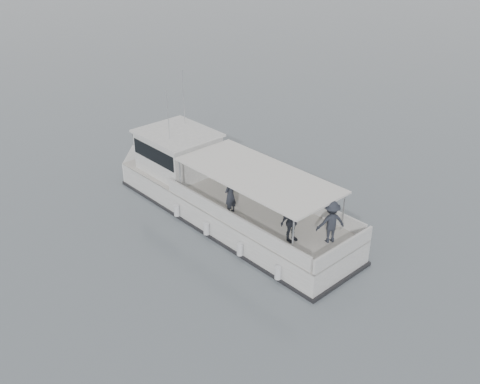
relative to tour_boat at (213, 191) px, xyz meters
The scene contains 2 objects.
ground 2.62m from the tour_boat, 132.57° to the left, with size 1400.00×1400.00×0.00m, color slate.
tour_boat is the anchor object (origin of this frame).
Camera 1 is at (13.69, -21.00, 13.05)m, focal length 40.00 mm.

